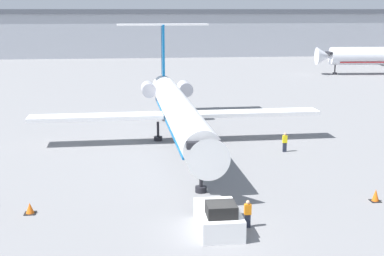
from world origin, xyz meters
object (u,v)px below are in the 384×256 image
airplane_main (177,108)px  worker_near_tug (248,213)px  pushback_tug (218,218)px  traffic_cone_left (30,208)px  traffic_cone_right (376,196)px  worker_by_wing (285,142)px

airplane_main → worker_near_tug: airplane_main is taller
pushback_tug → traffic_cone_left: size_ratio=6.07×
pushback_tug → traffic_cone_left: bearing=161.2°
airplane_main → pushback_tug: 21.01m
pushback_tug → traffic_cone_right: pushback_tug is taller
traffic_cone_left → traffic_cone_right: 22.13m
airplane_main → worker_near_tug: size_ratio=20.75×
pushback_tug → worker_near_tug: (1.73, 0.20, 0.13)m
worker_by_wing → traffic_cone_right: (2.39, -12.86, -0.50)m
worker_by_wing → traffic_cone_right: worker_by_wing is taller
airplane_main → traffic_cone_right: size_ratio=41.05×
airplane_main → traffic_cone_right: bearing=-56.6°
pushback_tug → traffic_cone_left: (-11.13, 3.80, -0.38)m
traffic_cone_left → worker_by_wing: bearing=32.3°
traffic_cone_right → worker_near_tug: bearing=-160.8°
pushback_tug → worker_by_wing: size_ratio=2.49×
traffic_cone_right → worker_by_wing: bearing=100.5°
pushback_tug → worker_by_wing: (8.61, 16.28, 0.18)m
airplane_main → traffic_cone_right: airplane_main is taller
worker_near_tug → worker_by_wing: (6.88, 16.08, 0.05)m
worker_near_tug → pushback_tug: bearing=-173.5°
worker_near_tug → worker_by_wing: worker_by_wing is taller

